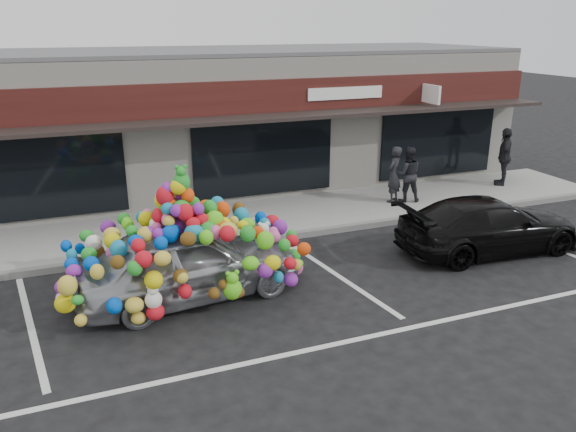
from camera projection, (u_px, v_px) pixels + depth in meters
name	position (u px, v px, depth m)	size (l,w,h in m)	color
ground	(210.00, 300.00, 10.87)	(90.00, 90.00, 0.00)	black
shop_building	(142.00, 121.00, 17.60)	(24.00, 7.20, 4.31)	silver
sidewalk	(172.00, 230.00, 14.37)	(26.00, 3.00, 0.15)	#9D9C97
kerb	(184.00, 251.00, 13.05)	(26.00, 0.18, 0.16)	slate
parking_stripe_left	(30.00, 326.00, 9.95)	(0.12, 4.40, 0.01)	silver
parking_stripe_mid	(336.00, 274.00, 12.00)	(0.12, 4.40, 0.01)	silver
parking_stripe_right	(533.00, 240.00, 13.85)	(0.12, 4.40, 0.01)	silver
lane_line	(357.00, 339.00, 9.52)	(14.00, 0.12, 0.01)	silver
toy_car	(188.00, 254.00, 10.73)	(3.12, 4.78, 2.68)	#9EA3A8
black_sedan	(489.00, 225.00, 13.03)	(4.40, 1.79, 1.28)	black
pedestrian_a	(394.00, 174.00, 16.13)	(0.60, 0.39, 1.63)	black
pedestrian_b	(408.00, 174.00, 16.19)	(0.78, 0.61, 1.61)	black
pedestrian_c	(504.00, 157.00, 17.83)	(0.45, 1.08, 1.84)	black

